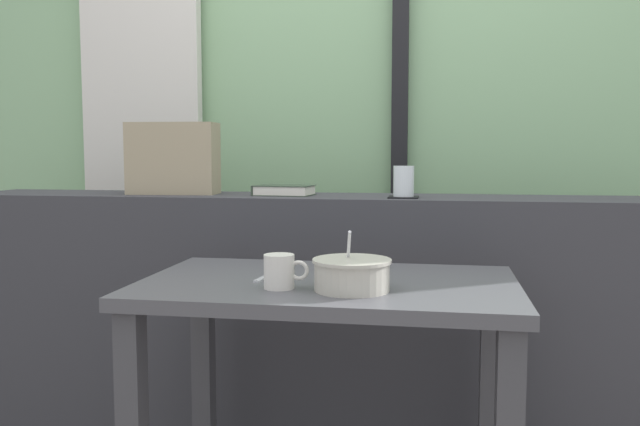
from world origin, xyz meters
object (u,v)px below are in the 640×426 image
Objects in this scene: throw_pillow at (173,158)px; ceramic_mug at (280,271)px; breakfast_table at (329,329)px; closed_book at (284,190)px; coaster_square at (403,197)px; fork_utensil at (268,276)px; soup_bowl at (352,275)px; juice_glass at (404,182)px.

throw_pillow reaches higher than ceramic_mug.
closed_book is (-0.26, 0.61, 0.33)m from breakfast_table.
coaster_square is 0.31× the size of throw_pillow.
fork_utensil is at bearing 115.12° from ceramic_mug.
coaster_square is 0.73m from ceramic_mug.
breakfast_table is 5.07× the size of soup_bowl.
juice_glass is 0.48× the size of closed_book.
juice_glass reaches higher than soup_bowl.
breakfast_table is 8.69× the size of ceramic_mug.
fork_utensil is at bearing 150.98° from soup_bowl.
throw_pillow is 1.88× the size of fork_utensil.
ceramic_mug is at bearing -57.83° from fork_utensil.
closed_book reaches higher than coaster_square.
soup_bowl is (-0.09, -0.65, -0.20)m from juice_glass.
coaster_square is 0.43m from closed_book.
breakfast_table is 0.24m from ceramic_mug.
ceramic_mug is at bearing -77.80° from closed_book.
juice_glass is at bearing 67.76° from ceramic_mug.
coaster_square is at bearing 0.00° from juice_glass.
ceramic_mug is (-0.27, -0.66, -0.14)m from coaster_square.
fork_utensil is at bearing -123.00° from coaster_square.
juice_glass reaches higher than ceramic_mug.
juice_glass is at bearing 81.99° from soup_bowl.
ceramic_mug is at bearing -52.03° from throw_pillow.
breakfast_table is at bearing 123.17° from soup_bowl.
ceramic_mug reaches higher than breakfast_table.
breakfast_table is 0.74m from closed_book.
juice_glass is 0.66m from fork_utensil.
soup_bowl is at bearing -98.01° from juice_glass.
coaster_square is at bearing 64.05° from fork_utensil.
closed_book is at bearing 113.19° from breakfast_table.
juice_glass is at bearing 64.05° from fork_utensil.
soup_bowl is 1.71× the size of ceramic_mug.
throw_pillow reaches higher than fork_utensil.
fork_utensil is (0.09, -0.59, -0.20)m from closed_book.
coaster_square is at bearing -8.95° from closed_book.
coaster_square is at bearing 67.76° from ceramic_mug.
throw_pillow is at bearing 137.86° from breakfast_table.
fork_utensil is (0.50, -0.59, -0.31)m from throw_pillow.
closed_book is at bearing 105.85° from fork_utensil.
soup_bowl is (0.08, -0.12, 0.17)m from breakfast_table.
fork_utensil reaches higher than breakfast_table.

